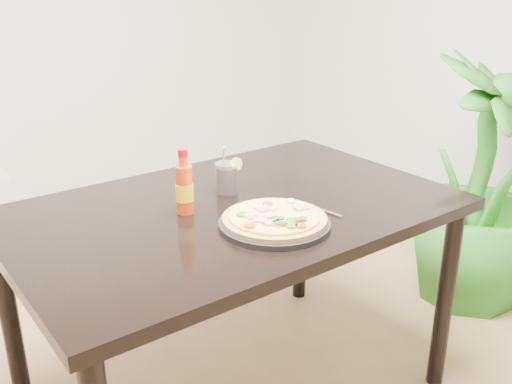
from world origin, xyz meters
TOP-DOWN VIEW (x-y plane):
  - dining_table at (0.23, 0.45)m, footprint 1.40×0.90m
  - plate at (0.23, 0.24)m, footprint 0.33×0.33m
  - pizza at (0.23, 0.24)m, footprint 0.31×0.31m
  - hot_sauce_bottle at (0.07, 0.48)m, footprint 0.06×0.06m
  - cola_cup at (0.28, 0.56)m, footprint 0.09×0.08m
  - fork at (0.42, 0.27)m, footprint 0.05×0.19m
  - houseplant at (1.52, 0.37)m, footprint 0.83×0.83m
  - plant_pot at (1.52, 0.37)m, footprint 0.28×0.28m

SIDE VIEW (x-z plane):
  - plant_pot at x=1.52m, z-range 0.00..0.22m
  - houseplant at x=1.52m, z-range 0.00..1.13m
  - dining_table at x=0.23m, z-range 0.29..1.04m
  - fork at x=0.42m, z-range 0.75..0.76m
  - plate at x=0.23m, z-range 0.75..0.77m
  - pizza at x=0.23m, z-range 0.76..0.79m
  - cola_cup at x=0.28m, z-range 0.71..0.89m
  - hot_sauce_bottle at x=0.07m, z-range 0.73..0.93m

